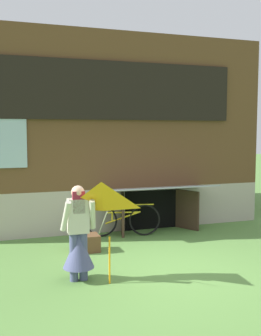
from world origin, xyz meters
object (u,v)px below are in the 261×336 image
(wooden_crate, at_px, (87,243))
(person, at_px, (78,241))
(kite, at_px, (102,209))
(bicycle_yellow, at_px, (123,220))

(wooden_crate, bearing_deg, person, -106.78)
(kite, relative_size, bicycle_yellow, 0.92)
(person, xyz_separation_m, kite, (0.26, -0.53, 0.62))
(person, relative_size, wooden_crate, 3.19)
(person, xyz_separation_m, bicycle_yellow, (1.54, 2.47, -0.28))
(bicycle_yellow, height_order, wooden_crate, bicycle_yellow)
(bicycle_yellow, bearing_deg, kite, -100.83)
(bicycle_yellow, distance_m, wooden_crate, 1.41)
(kite, relative_size, wooden_crate, 3.19)
(kite, distance_m, bicycle_yellow, 3.39)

